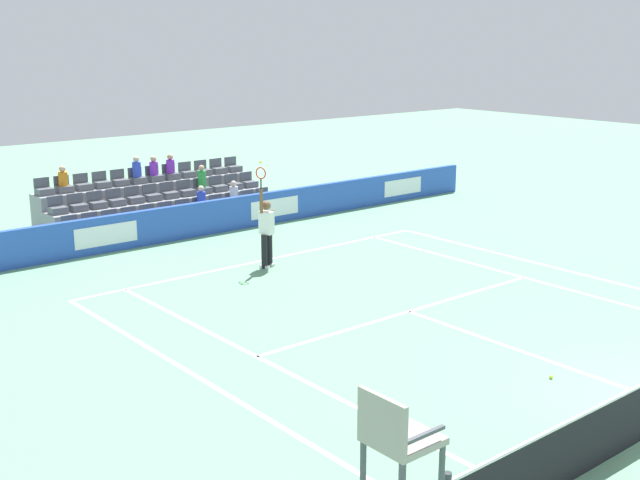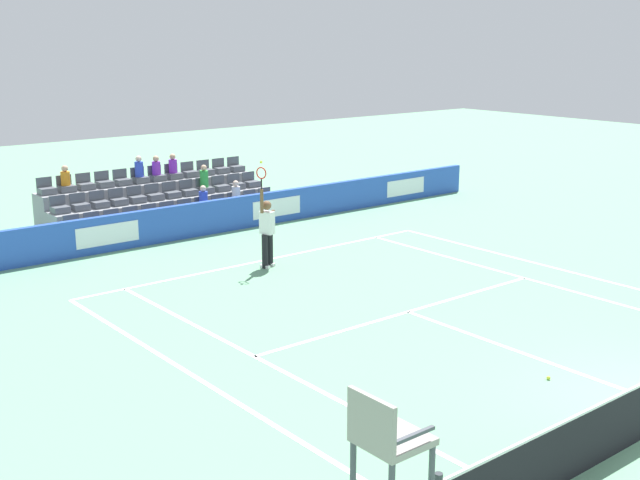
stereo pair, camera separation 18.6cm
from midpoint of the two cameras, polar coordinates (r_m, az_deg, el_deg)
line_baseline at (r=22.28m, az=-4.17°, el=-1.42°), size 10.97×0.10×0.01m
line_service at (r=18.28m, az=5.91°, el=-4.97°), size 8.23×0.10×0.01m
line_centre_service at (r=16.35m, az=13.98°, el=-7.69°), size 0.10×6.40×0.01m
line_singles_sideline_left at (r=15.44m, az=-3.78°, el=-8.60°), size 0.10×11.89×0.01m
line_singles_sideline_right at (r=21.03m, az=14.72°, el=-2.81°), size 0.10×11.89×0.01m
line_doubles_sideline_left at (r=14.75m, az=-8.16°, el=-9.85°), size 0.10×11.89×0.01m
line_doubles_sideline_right at (r=22.12m, az=16.81°, el=-2.12°), size 0.10×11.89×0.01m
line_centre_mark at (r=22.21m, az=-4.02°, el=-1.47°), size 0.10×0.20×0.01m
sponsor_barrier at (r=25.06m, az=-8.91°, el=1.40°), size 23.43×0.22×1.03m
tennis_player at (r=21.39m, az=-4.00°, el=0.66°), size 0.54×0.43×2.85m
umpire_chair at (r=9.13m, az=4.82°, el=-15.03°), size 0.70×0.70×2.34m
stadium_stand at (r=27.03m, az=-11.42°, el=2.29°), size 7.44×2.85×2.15m
loose_tennis_ball at (r=15.32m, az=15.44°, el=-9.18°), size 0.07×0.07×0.07m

